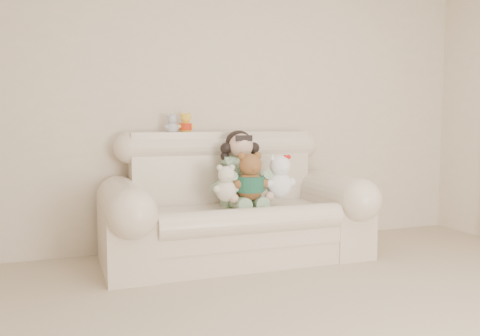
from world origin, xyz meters
name	(u,v)px	position (x,y,z in m)	size (l,w,h in m)	color
wall_back	(244,101)	(0.00, 2.50, 1.30)	(4.50, 4.50, 0.00)	beige
sofa	(236,196)	(-0.26, 2.00, 0.52)	(2.10, 0.95, 1.03)	#FFE6CD
seated_child	(241,168)	(-0.18, 2.08, 0.74)	(0.38, 0.46, 0.63)	#2D752F
brown_teddy	(250,172)	(-0.19, 1.86, 0.72)	(0.28, 0.22, 0.44)	brown
white_cat	(279,172)	(0.07, 1.88, 0.71)	(0.27, 0.21, 0.42)	white
cream_teddy	(226,180)	(-0.38, 1.86, 0.67)	(0.21, 0.16, 0.33)	silver
yellow_mini_bear	(186,121)	(-0.57, 2.36, 1.11)	(0.13, 0.10, 0.21)	yellow
grey_mini_plush	(172,122)	(-0.69, 2.35, 1.11)	(0.13, 0.10, 0.20)	silver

